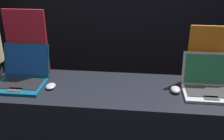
# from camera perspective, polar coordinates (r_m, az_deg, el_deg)

# --- Properties ---
(display_counter) EXTENTS (1.86, 0.57, 0.91)m
(display_counter) POSITION_cam_1_polar(r_m,az_deg,el_deg) (2.22, -0.03, -14.42)
(display_counter) COLOR black
(display_counter) RESTS_ON ground_plane
(laptop_front) EXTENTS (0.36, 0.35, 0.28)m
(laptop_front) POSITION_cam_1_polar(r_m,az_deg,el_deg) (2.12, -18.93, -1.16)
(laptop_front) COLOR #0F5170
(laptop_front) RESTS_ON display_counter
(mouse_front) EXTENTS (0.07, 0.10, 0.03)m
(mouse_front) POSITION_cam_1_polar(r_m,az_deg,el_deg) (2.02, -13.19, -3.44)
(mouse_front) COLOR #B2B2B7
(mouse_front) RESTS_ON display_counter
(promo_stand_front) EXTENTS (0.33, 0.07, 0.54)m
(promo_stand_front) POSITION_cam_1_polar(r_m,az_deg,el_deg) (2.18, -17.99, 5.24)
(promo_stand_front) COLOR black
(promo_stand_front) RESTS_ON display_counter
(laptop_back) EXTENTS (0.35, 0.30, 0.27)m
(laptop_back) POSITION_cam_1_polar(r_m,az_deg,el_deg) (2.01, 20.14, -2.87)
(laptop_back) COLOR #B7B7BC
(laptop_back) RESTS_ON display_counter
(mouse_back) EXTENTS (0.07, 0.10, 0.04)m
(mouse_back) POSITION_cam_1_polar(r_m,az_deg,el_deg) (1.96, 13.65, -4.16)
(mouse_back) COLOR #B2B2B7
(mouse_back) RESTS_ON display_counter
(promo_stand_back) EXTENTS (0.28, 0.07, 0.45)m
(promo_stand_back) POSITION_cam_1_polar(r_m,az_deg,el_deg) (2.09, 19.82, 2.83)
(promo_stand_back) COLOR black
(promo_stand_back) RESTS_ON display_counter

